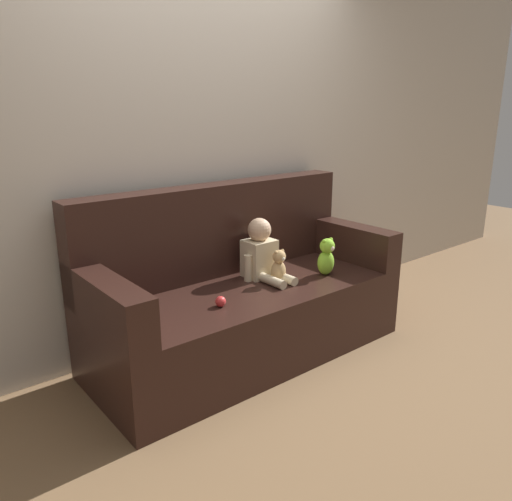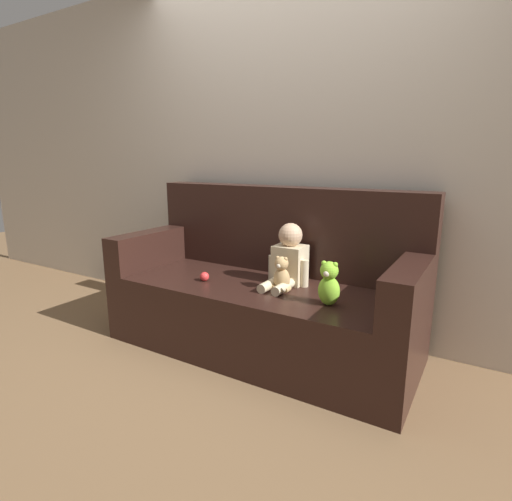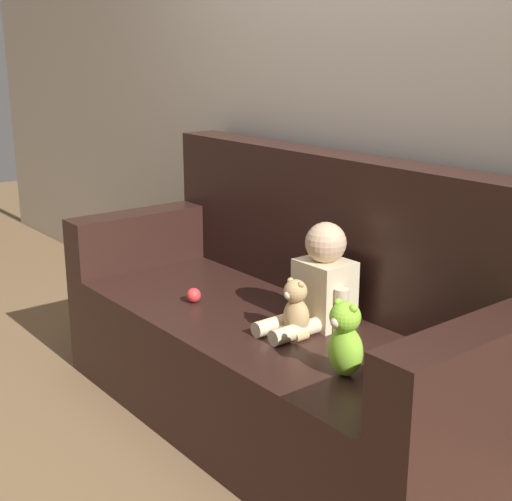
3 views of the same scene
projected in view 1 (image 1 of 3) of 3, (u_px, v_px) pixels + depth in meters
The scene contains 7 objects.
ground_plane at pixel (249, 352), 3.23m from camera, with size 12.00×12.00×0.00m, color brown.
wall_back at pixel (200, 143), 3.23m from camera, with size 8.00×0.05×2.60m.
couch at pixel (242, 297), 3.18m from camera, with size 1.99×0.83×1.06m.
person_baby at pixel (261, 254), 3.21m from camera, with size 0.28×0.37×0.39m.
teddy_bear_brown at pixel (279, 267), 3.14m from camera, with size 0.12×0.10×0.21m.
plush_toy_side at pixel (326, 257), 3.26m from camera, with size 0.12×0.11×0.25m.
toy_ball at pixel (221, 301), 2.77m from camera, with size 0.06×0.06×0.06m.
Camera 1 is at (-1.81, -2.28, 1.55)m, focal length 35.00 mm.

